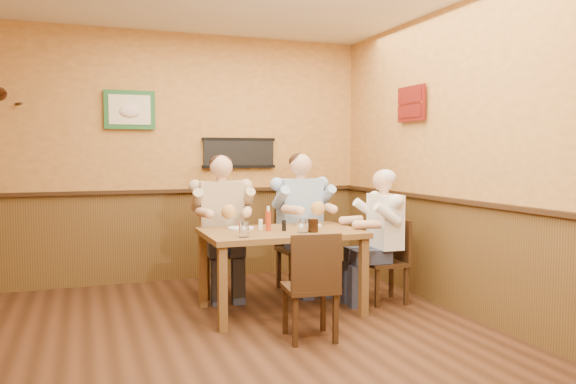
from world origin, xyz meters
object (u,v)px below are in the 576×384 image
Objects in this scene: chair_back_right at (300,247)px; water_glass_left at (244,229)px; dining_table at (281,240)px; chair_back_left at (221,251)px; salt_shaker at (261,225)px; hot_sauce_bottle at (268,220)px; pepper_shaker at (284,225)px; cola_tumbler at (313,225)px; water_glass_mid at (303,225)px; diner_white_elder at (385,243)px; diner_tan_shirt at (221,233)px; chair_near_side at (310,285)px; diner_blue_polo at (300,229)px; chair_right_end at (385,261)px.

water_glass_left is at bearing -134.62° from chair_back_right.
chair_back_right is at bearing 56.78° from dining_table.
chair_back_left is 9.25× the size of salt_shaker.
hot_sauce_bottle is 2.06× the size of pepper_shaker.
hot_sauce_bottle reaches higher than cola_tumbler.
water_glass_left reaches higher than dining_table.
water_glass_mid is at bearing -112.52° from chair_back_right.
diner_white_elder is at bearing 11.44° from cola_tumbler.
chair_back_left reaches higher than cola_tumbler.
pepper_shaker is (0.38, -0.83, 0.16)m from diner_tan_shirt.
pepper_shaker is (0.05, 0.74, 0.37)m from chair_near_side.
water_glass_mid reaches higher than cola_tumbler.
diner_tan_shirt is 1.08m from water_glass_left.
diner_white_elder is at bearing 10.34° from water_glass_mid.
diner_white_elder is 1.24m from salt_shaker.
chair_back_left is at bearing -117.11° from diner_white_elder.
dining_table is 0.15m from pepper_shaker.
diner_blue_polo reaches higher than dining_table.
water_glass_mid reaches higher than pepper_shaker.
chair_back_right is 1.04m from water_glass_mid.
chair_back_right is (0.83, -0.08, 0.01)m from chair_back_left.
salt_shaker is (-0.39, 0.30, -0.01)m from cola_tumbler.
chair_near_side is 0.65× the size of diner_blue_polo.
diner_white_elder is at bearing -25.95° from diner_tan_shirt.
chair_back_left is at bearing 171.90° from diner_blue_polo.
dining_table is at bearing -86.59° from chair_near_side.
dining_table is 10.66× the size of water_glass_left.
water_glass_left is 0.50m from pepper_shaker.
hot_sauce_bottle is at bearing 147.13° from cola_tumbler.
chair_near_side is at bearing -111.12° from diner_blue_polo.
dining_table is at bearing -60.33° from diner_tan_shirt.
diner_blue_polo is 13.37× the size of salt_shaker.
hot_sauce_bottle is at bearing -78.05° from chair_near_side.
chair_back_right reaches higher than chair_near_side.
chair_back_left reaches higher than salt_shaker.
diner_blue_polo is 1.33m from water_glass_left.
chair_right_end is 1.32m from chair_near_side.
diner_blue_polo is 10.72× the size of cola_tumbler.
hot_sauce_bottle is at bearing 137.39° from water_glass_mid.
diner_tan_shirt is 10.59× the size of cola_tumbler.
chair_back_right is 0.78× the size of diner_white_elder.
pepper_shaker is (-0.11, 0.17, -0.02)m from water_glass_mid.
diner_white_elder is at bearing -2.75° from hot_sauce_bottle.
chair_near_side is 0.74m from cola_tumbler.
water_glass_left is (-0.39, 0.50, 0.39)m from chair_near_side.
water_glass_mid is 0.20m from pepper_shaker.
pepper_shaker is (0.13, -0.06, -0.05)m from hot_sauce_bottle.
chair_near_side reaches higher than chair_right_end.
chair_back_left is 0.85m from diner_blue_polo.
chair_right_end is 6.70× the size of cola_tumbler.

